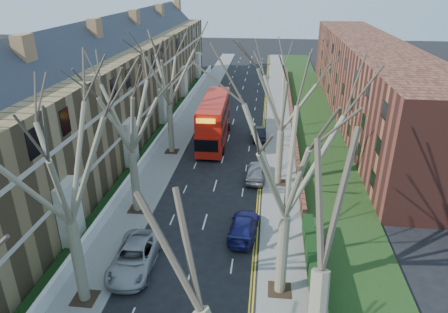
% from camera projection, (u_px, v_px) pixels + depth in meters
% --- Properties ---
extents(pavement_left, '(3.00, 102.00, 0.12)m').
position_uv_depth(pavement_left, '(189.00, 119.00, 53.49)').
color(pavement_left, slate).
rests_on(pavement_left, ground).
extents(pavement_right, '(3.00, 102.00, 0.12)m').
position_uv_depth(pavement_right, '(279.00, 123.00, 52.24)').
color(pavement_right, slate).
rests_on(pavement_right, ground).
extents(terrace_left, '(9.70, 78.00, 13.60)m').
position_uv_depth(terrace_left, '(106.00, 94.00, 44.80)').
color(terrace_left, olive).
rests_on(terrace_left, ground).
extents(flats_right, '(13.97, 54.00, 10.00)m').
position_uv_depth(flats_right, '(368.00, 81.00, 52.66)').
color(flats_right, brown).
rests_on(flats_right, ground).
extents(front_wall_left, '(0.30, 78.00, 1.00)m').
position_uv_depth(front_wall_left, '(161.00, 137.00, 46.18)').
color(front_wall_left, white).
rests_on(front_wall_left, ground).
extents(grass_verge_right, '(6.00, 102.00, 0.06)m').
position_uv_depth(grass_verge_right, '(314.00, 124.00, 51.73)').
color(grass_verge_right, '#1F3814').
rests_on(grass_verge_right, ground).
extents(tree_left_mid, '(10.50, 10.50, 14.71)m').
position_uv_depth(tree_left_mid, '(58.00, 152.00, 19.66)').
color(tree_left_mid, '#726851').
rests_on(tree_left_mid, ground).
extents(tree_left_far, '(10.15, 10.15, 14.22)m').
position_uv_depth(tree_left_far, '(127.00, 101.00, 28.85)').
color(tree_left_far, '#726851').
rests_on(tree_left_far, ground).
extents(tree_left_dist, '(10.50, 10.50, 14.71)m').
position_uv_depth(tree_left_dist, '(167.00, 64.00, 39.61)').
color(tree_left_dist, '#726851').
rests_on(tree_left_dist, ground).
extents(tree_right_mid, '(10.50, 10.50, 14.71)m').
position_uv_depth(tree_right_mid, '(290.00, 146.00, 20.28)').
color(tree_right_mid, '#726851').
rests_on(tree_right_mid, ground).
extents(tree_right_far, '(10.15, 10.15, 14.22)m').
position_uv_depth(tree_right_far, '(284.00, 85.00, 33.11)').
color(tree_right_far, '#726851').
rests_on(tree_right_far, ground).
extents(double_decker_bus, '(3.22, 12.00, 4.96)m').
position_uv_depth(double_decker_bus, '(214.00, 121.00, 45.48)').
color(double_decker_bus, red).
rests_on(double_decker_bus, ground).
extents(car_left_far, '(2.83, 5.78, 1.58)m').
position_uv_depth(car_left_far, '(134.00, 257.00, 25.92)').
color(car_left_far, '#A09EA4').
rests_on(car_left_far, ground).
extents(car_right_near, '(2.30, 4.95, 1.40)m').
position_uv_depth(car_right_near, '(244.00, 226.00, 29.32)').
color(car_right_near, navy).
rests_on(car_right_near, ground).
extents(car_right_mid, '(2.12, 4.70, 1.57)m').
position_uv_depth(car_right_mid, '(256.00, 171.00, 37.52)').
color(car_right_mid, gray).
rests_on(car_right_mid, ground).
extents(car_right_far, '(1.82, 4.40, 1.42)m').
position_uv_depth(car_right_far, '(259.00, 133.00, 47.05)').
color(car_right_far, black).
rests_on(car_right_far, ground).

